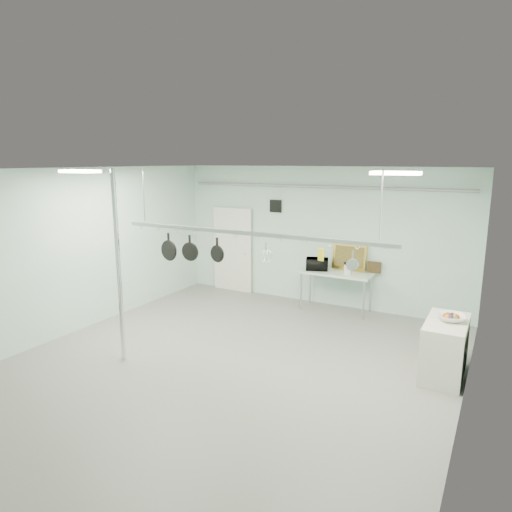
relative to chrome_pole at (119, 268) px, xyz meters
The scene contains 25 objects.
floor 2.41m from the chrome_pole, 19.44° to the left, with size 8.00×8.00×0.00m, color gray.
ceiling 2.40m from the chrome_pole, 19.44° to the left, with size 7.00×8.00×0.02m, color silver.
back_wall 4.89m from the chrome_pole, 69.68° to the left, with size 7.00×0.02×3.20m, color silver.
right_wall 5.22m from the chrome_pole, ahead, with size 0.02×8.00×3.20m, color silver.
door 4.61m from the chrome_pole, 97.53° to the left, with size 1.10×0.10×2.20m, color silver.
wall_vent 4.65m from the chrome_pole, 82.52° to the left, with size 0.30×0.04×0.30m, color black.
conduit_pipe 4.95m from the chrome_pole, 69.30° to the left, with size 0.07×0.07×6.60m, color gray.
chrome_pole is the anchor object (origin of this frame).
prep_table 4.85m from the chrome_pole, 61.29° to the left, with size 1.60×0.70×0.91m.
side_cabinet 5.37m from the chrome_pole, 22.41° to the left, with size 0.60×1.20×0.90m, color beige.
pot_rack 2.19m from the chrome_pole, 25.35° to the left, with size 4.80×0.06×1.00m.
light_panel_left 1.65m from the chrome_pole, 158.20° to the right, with size 0.65×0.30×0.05m, color white.
light_panel_right 4.55m from the chrome_pole, 16.31° to the left, with size 0.65×0.30×0.05m, color white.
microwave 4.59m from the chrome_pole, 65.87° to the left, with size 0.49×0.33×0.27m, color black.
coffee_canister 4.90m from the chrome_pole, 57.85° to the left, with size 0.17×0.17×0.22m, color silver.
painting_large 5.16m from the chrome_pole, 61.00° to the left, with size 0.78×0.05×0.58m, color gold.
painting_small 5.47m from the chrome_pole, 55.78° to the left, with size 0.30×0.04×0.25m, color #352712.
fruit_bowl 5.35m from the chrome_pole, 22.62° to the left, with size 0.41×0.41×0.10m, color white.
skillet_left 0.98m from the chrome_pole, 70.37° to the left, with size 0.37×0.06×0.49m, color black, non-canonical shape.
skillet_mid 1.22m from the chrome_pole, 48.94° to the left, with size 0.32×0.06×0.43m, color black, non-canonical shape.
skillet_right 1.64m from the chrome_pole, 33.80° to the left, with size 0.29×0.06×0.40m, color black, non-canonical shape.
whisk 2.45m from the chrome_pole, 21.74° to the left, with size 0.20×0.20×0.34m, color #A6A7AA, non-canonical shape.
grater 3.31m from the chrome_pole, 15.88° to the left, with size 0.09×0.02×0.21m, color yellow, non-canonical shape.
saucepan 3.77m from the chrome_pole, 13.88° to the left, with size 0.16×0.09×0.29m, color #BCBDC1, non-canonical shape.
fruit_cluster 5.34m from the chrome_pole, 22.62° to the left, with size 0.24×0.24×0.09m, color #A81D0F, non-canonical shape.
Camera 1 is at (3.78, -5.88, 3.33)m, focal length 32.00 mm.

